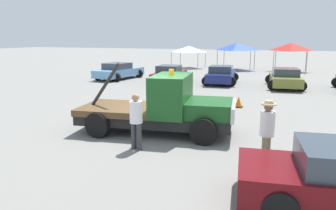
{
  "coord_description": "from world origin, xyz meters",
  "views": [
    {
      "loc": [
        4.65,
        -10.56,
        3.41
      ],
      "look_at": [
        0.5,
        0.0,
        1.05
      ],
      "focal_mm": 35.0,
      "sensor_mm": 36.0,
      "label": 1
    }
  ],
  "objects": [
    {
      "name": "person_near_truck",
      "position": [
        4.04,
        -1.83,
        1.06
      ],
      "size": [
        0.4,
        0.4,
        1.79
      ],
      "rotation": [
        0.0,
        0.0,
        3.56
      ],
      "color": "#847051",
      "rests_on": "ground"
    },
    {
      "name": "canopy_tent_red",
      "position": [
        3.98,
        24.79,
        2.46
      ],
      "size": [
        3.09,
        3.09,
        2.87
      ],
      "color": "#9E9EA3",
      "rests_on": "ground"
    },
    {
      "name": "canopy_tent_white",
      "position": [
        -6.72,
        24.7,
        2.09
      ],
      "size": [
        3.09,
        3.09,
        2.44
      ],
      "color": "#9E9EA3",
      "rests_on": "ground"
    },
    {
      "name": "parked_car_navy",
      "position": [
        -0.55,
        13.46,
        0.65
      ],
      "size": [
        2.73,
        4.44,
        1.34
      ],
      "rotation": [
        0.0,
        0.0,
        1.68
      ],
      "color": "navy",
      "rests_on": "ground"
    },
    {
      "name": "person_at_hood",
      "position": [
        0.21,
        -1.93,
        1.01
      ],
      "size": [
        0.39,
        0.39,
        1.74
      ],
      "rotation": [
        0.0,
        0.0,
        4.49
      ],
      "color": "#38383D",
      "rests_on": "ground"
    },
    {
      "name": "ground_plane",
      "position": [
        0.0,
        0.0,
        0.0
      ],
      "size": [
        160.0,
        160.0,
        0.0
      ],
      "primitive_type": "plane",
      "color": "gray"
    },
    {
      "name": "traffic_cone",
      "position": [
        2.1,
        5.48,
        0.25
      ],
      "size": [
        0.4,
        0.4,
        0.55
      ],
      "color": "black",
      "rests_on": "ground"
    },
    {
      "name": "tow_truck",
      "position": [
        0.33,
        0.05,
        0.91
      ],
      "size": [
        5.82,
        2.99,
        2.51
      ],
      "rotation": [
        0.0,
        0.0,
        0.15
      ],
      "color": "black",
      "rests_on": "ground"
    },
    {
      "name": "parked_car_olive",
      "position": [
        3.95,
        13.2,
        0.65
      ],
      "size": [
        2.85,
        4.86,
        1.34
      ],
      "rotation": [
        0.0,
        0.0,
        1.71
      ],
      "color": "olive",
      "rests_on": "ground"
    },
    {
      "name": "parked_car_skyblue",
      "position": [
        -9.03,
        13.1,
        0.65
      ],
      "size": [
        2.89,
        4.88,
        1.34
      ],
      "rotation": [
        0.0,
        0.0,
        1.45
      ],
      "color": "#669ED1",
      "rests_on": "ground"
    },
    {
      "name": "parked_car_maroon",
      "position": [
        -4.28,
        12.46,
        0.65
      ],
      "size": [
        2.66,
        4.68,
        1.34
      ],
      "rotation": [
        0.0,
        0.0,
        1.67
      ],
      "color": "maroon",
      "rests_on": "ground"
    },
    {
      "name": "canopy_tent_blue",
      "position": [
        -1.36,
        24.45,
        2.43
      ],
      "size": [
        3.41,
        3.41,
        2.83
      ],
      "color": "#9E9EA3",
      "rests_on": "ground"
    }
  ]
}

